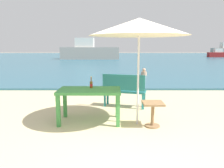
# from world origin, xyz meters

# --- Properties ---
(ground_plane) EXTENTS (120.00, 120.00, 0.00)m
(ground_plane) POSITION_xyz_m (0.00, 0.00, 0.00)
(ground_plane) COLOR beige
(sea_water) EXTENTS (120.00, 50.00, 0.08)m
(sea_water) POSITION_xyz_m (0.00, 30.00, 0.04)
(sea_water) COLOR #2D6075
(sea_water) RESTS_ON ground_plane
(picnic_table_green) EXTENTS (1.40, 0.80, 0.76)m
(picnic_table_green) POSITION_xyz_m (-0.97, 1.36, 0.65)
(picnic_table_green) COLOR #3D8C42
(picnic_table_green) RESTS_ON ground_plane
(beer_bottle_amber) EXTENTS (0.07, 0.07, 0.26)m
(beer_bottle_amber) POSITION_xyz_m (-0.94, 1.52, 0.85)
(beer_bottle_amber) COLOR brown
(beer_bottle_amber) RESTS_ON picnic_table_green
(patio_umbrella) EXTENTS (2.10, 2.10, 2.30)m
(patio_umbrella) POSITION_xyz_m (0.11, 1.21, 2.12)
(patio_umbrella) COLOR silver
(patio_umbrella) RESTS_ON ground_plane
(side_table_wood) EXTENTS (0.44, 0.44, 0.54)m
(side_table_wood) POSITION_xyz_m (0.42, 1.03, 0.35)
(side_table_wood) COLOR olive
(side_table_wood) RESTS_ON ground_plane
(bench_teal_center) EXTENTS (1.25, 0.68, 0.95)m
(bench_teal_center) POSITION_xyz_m (-0.11, 2.57, 0.54)
(bench_teal_center) COLOR #237275
(bench_teal_center) RESTS_ON ground_plane
(swimmer_person) EXTENTS (0.34, 0.34, 0.41)m
(swimmer_person) POSITION_xyz_m (1.39, 9.10, 0.24)
(swimmer_person) COLOR tan
(swimmer_person) RESTS_ON sea_water
(boat_tanker) EXTENTS (7.61, 2.07, 2.77)m
(boat_tanker) POSITION_xyz_m (-3.47, 25.85, 1.07)
(boat_tanker) COLOR gray
(boat_tanker) RESTS_ON sea_water
(boat_cargo_ship) EXTENTS (3.64, 0.99, 1.32)m
(boat_cargo_ship) POSITION_xyz_m (16.50, 31.38, 0.56)
(boat_cargo_ship) COLOR maroon
(boat_cargo_ship) RESTS_ON sea_water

